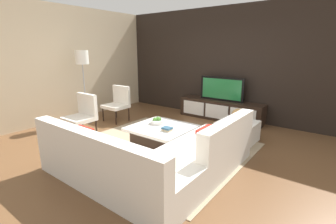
{
  "coord_description": "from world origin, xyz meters",
  "views": [
    {
      "loc": [
        2.55,
        -3.22,
        1.77
      ],
      "look_at": [
        -0.19,
        0.4,
        0.58
      ],
      "focal_mm": 25.81,
      "sensor_mm": 36.0,
      "label": 1
    }
  ],
  "objects": [
    {
      "name": "decorative_ball",
      "position": [
        0.93,
        1.18,
        0.53
      ],
      "size": [
        0.26,
        0.26,
        0.26
      ],
      "primitive_type": "sphere",
      "color": "#AD8451",
      "rests_on": "ottoman"
    },
    {
      "name": "feature_wall_back",
      "position": [
        0.0,
        2.7,
        1.4
      ],
      "size": [
        6.4,
        0.12,
        2.8
      ],
      "primitive_type": "cube",
      "color": "black",
      "rests_on": "ground"
    },
    {
      "name": "ground_plane",
      "position": [
        0.0,
        0.0,
        0.0
      ],
      "size": [
        14.0,
        14.0,
        0.0
      ],
      "primitive_type": "plane",
      "color": "brown"
    },
    {
      "name": "sectional_couch",
      "position": [
        0.51,
        -0.87,
        0.28
      ],
      "size": [
        2.35,
        2.36,
        0.81
      ],
      "color": "white",
      "rests_on": "ground"
    },
    {
      "name": "fruit_bowl",
      "position": [
        -0.28,
        0.2,
        0.43
      ],
      "size": [
        0.28,
        0.28,
        0.13
      ],
      "color": "silver",
      "rests_on": "coffee_table"
    },
    {
      "name": "coffee_table",
      "position": [
        -0.1,
        0.1,
        0.2
      ],
      "size": [
        1.07,
        1.02,
        0.38
      ],
      "color": "black",
      "rests_on": "ground"
    },
    {
      "name": "accent_chair_far",
      "position": [
        -2.04,
        0.77,
        0.49
      ],
      "size": [
        0.56,
        0.51,
        0.87
      ],
      "rotation": [
        0.0,
        0.0,
        0.01
      ],
      "color": "black",
      "rests_on": "ground"
    },
    {
      "name": "television",
      "position": [
        0.0,
        2.4,
        0.8
      ],
      "size": [
        1.15,
        0.06,
        0.59
      ],
      "color": "black",
      "rests_on": "media_console"
    },
    {
      "name": "side_wall_left",
      "position": [
        -3.2,
        0.2,
        1.4
      ],
      "size": [
        0.12,
        5.2,
        2.8
      ],
      "primitive_type": "cube",
      "color": "beige",
      "rests_on": "ground"
    },
    {
      "name": "media_console",
      "position": [
        0.0,
        2.4,
        0.25
      ],
      "size": [
        2.17,
        0.47,
        0.5
      ],
      "color": "black",
      "rests_on": "ground"
    },
    {
      "name": "area_rug",
      "position": [
        -0.1,
        0.0,
        0.01
      ],
      "size": [
        3.06,
        2.69,
        0.01
      ],
      "primitive_type": "cube",
      "color": "tan",
      "rests_on": "ground"
    },
    {
      "name": "ottoman",
      "position": [
        0.93,
        1.18,
        0.2
      ],
      "size": [
        0.7,
        0.7,
        0.4
      ],
      "primitive_type": "cube",
      "color": "white",
      "rests_on": "ground"
    },
    {
      "name": "floor_lamp",
      "position": [
        -2.56,
        0.19,
        1.46
      ],
      "size": [
        0.3,
        0.3,
        1.74
      ],
      "color": "#A5A5AA",
      "rests_on": "ground"
    },
    {
      "name": "accent_chair_near",
      "position": [
        -1.78,
        -0.43,
        0.49
      ],
      "size": [
        0.58,
        0.52,
        0.87
      ],
      "rotation": [
        0.0,
        0.0,
        -0.08
      ],
      "color": "black",
      "rests_on": "ground"
    },
    {
      "name": "book_stack",
      "position": [
        0.12,
        -0.03,
        0.41
      ],
      "size": [
        0.17,
        0.14,
        0.06
      ],
      "color": "#CCB78C",
      "rests_on": "coffee_table"
    }
  ]
}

